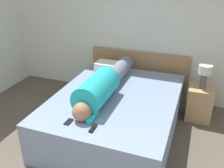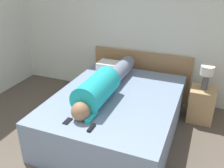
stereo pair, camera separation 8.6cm
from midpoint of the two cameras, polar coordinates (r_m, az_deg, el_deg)
The scene contains 9 objects.
wall_back at distance 4.36m, azimuth 6.07°, elevation 13.54°, with size 5.82×0.06×2.60m.
bed at distance 3.57m, azimuth 1.65°, elevation -6.81°, with size 1.63×2.10×0.57m.
headboard at distance 4.53m, azimuth 7.03°, elevation 2.23°, with size 1.75×0.04×0.84m.
nightstand at distance 4.09m, azimuth 20.31°, elevation -4.40°, with size 0.37×0.37×0.53m.
table_lamp at distance 3.87m, azimuth 21.44°, elevation 2.23°, with size 0.19×0.19×0.36m.
person_lying at distance 3.37m, azimuth -1.21°, elevation -0.20°, with size 0.37×1.80×0.37m.
pillow_near_headboard at distance 4.24m, azimuth 1.00°, elevation 4.03°, with size 0.54×0.29×0.13m.
tv_remote at distance 2.77m, azimuth -3.84°, elevation -9.94°, with size 0.04×0.15×0.02m.
cell_phone at distance 2.92m, azimuth -9.28°, elevation -8.36°, with size 0.06×0.13×0.01m.
Camera 2 is at (1.22, -0.13, 2.19)m, focal length 40.00 mm.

